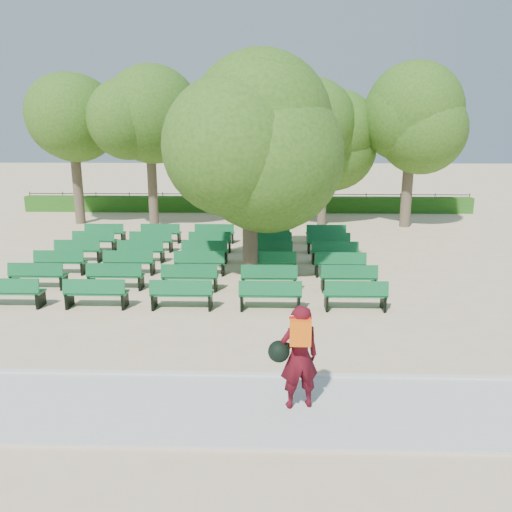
# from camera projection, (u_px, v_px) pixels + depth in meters

# --- Properties ---
(ground) EXTENTS (120.00, 120.00, 0.00)m
(ground) POSITION_uv_depth(u_px,v_px,m) (226.00, 282.00, 15.66)
(ground) COLOR #D1B38A
(paving) EXTENTS (30.00, 2.20, 0.06)m
(paving) POSITION_uv_depth(u_px,v_px,m) (188.00, 408.00, 8.47)
(paving) COLOR beige
(paving) RESTS_ON ground
(curb) EXTENTS (30.00, 0.12, 0.10)m
(curb) POSITION_uv_depth(u_px,v_px,m) (197.00, 375.00, 9.58)
(curb) COLOR silver
(curb) RESTS_ON ground
(hedge) EXTENTS (26.00, 0.70, 0.90)m
(hedge) POSITION_uv_depth(u_px,v_px,m) (247.00, 204.00, 29.12)
(hedge) COLOR #265D18
(hedge) RESTS_ON ground
(fence) EXTENTS (26.00, 0.10, 1.02)m
(fence) POSITION_uv_depth(u_px,v_px,m) (247.00, 211.00, 29.62)
(fence) COLOR black
(fence) RESTS_ON ground
(tree_line) EXTENTS (21.80, 6.80, 7.04)m
(tree_line) POSITION_uv_depth(u_px,v_px,m) (243.00, 224.00, 25.35)
(tree_line) COLOR #345E19
(tree_line) RESTS_ON ground
(bench_array) EXTENTS (1.68, 0.64, 1.04)m
(bench_array) POSITION_uv_depth(u_px,v_px,m) (203.00, 266.00, 17.22)
(bench_array) COLOR #10602F
(bench_array) RESTS_ON ground
(tree_among) EXTENTS (4.54, 4.54, 6.10)m
(tree_among) POSITION_uv_depth(u_px,v_px,m) (250.00, 150.00, 15.19)
(tree_among) COLOR brown
(tree_among) RESTS_ON ground
(person) EXTENTS (0.89, 0.58, 1.81)m
(person) POSITION_uv_depth(u_px,v_px,m) (298.00, 356.00, 8.25)
(person) COLOR #470A13
(person) RESTS_ON ground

